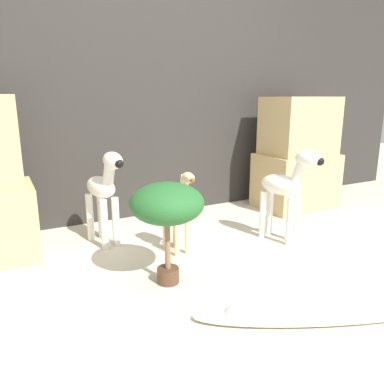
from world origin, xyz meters
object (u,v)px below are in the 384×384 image
object	(u,v)px
zebra_right	(287,188)
potted_palm_front	(167,206)
surfboard	(322,310)
giraffe_figurine	(177,207)
zebra_left	(104,190)

from	to	relation	value
zebra_right	potted_palm_front	bearing A→B (deg)	-169.22
zebra_right	potted_palm_front	xyz separation A→B (m)	(-1.06, -0.20, 0.05)
zebra_right	surfboard	xyz separation A→B (m)	(-0.50, -0.87, -0.40)
zebra_right	giraffe_figurine	world-z (taller)	zebra_right
zebra_right	giraffe_figurine	xyz separation A→B (m)	(-0.81, 0.18, -0.09)
zebra_right	zebra_left	distance (m)	1.34
zebra_left	zebra_right	bearing A→B (deg)	-24.29
giraffe_figurine	zebra_right	bearing A→B (deg)	-12.84
giraffe_figurine	surfboard	distance (m)	1.14
zebra_left	surfboard	bearing A→B (deg)	-63.16
zebra_right	zebra_left	world-z (taller)	same
giraffe_figurine	potted_palm_front	bearing A→B (deg)	-122.61
potted_palm_front	zebra_left	bearing A→B (deg)	102.39
giraffe_figurine	zebra_left	bearing A→B (deg)	138.32
potted_palm_front	surfboard	size ratio (longest dim) A/B	0.45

